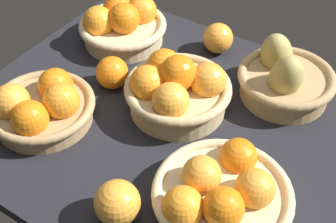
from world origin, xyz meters
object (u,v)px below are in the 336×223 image
Objects in this scene: basket_near_right at (221,194)px; basket_far_right_pears at (284,78)px; basket_near_left at (42,107)px; loose_orange_back_gap at (117,203)px; loose_orange_side_gap at (112,73)px; basket_center at (176,89)px; basket_far_left at (122,24)px; loose_orange_front_gap at (218,38)px.

basket_far_right_pears is at bearing 94.48° from basket_near_right.
basket_near_left is 2.75× the size of loose_orange_back_gap.
loose_orange_side_gap is at bearing 129.17° from loose_orange_back_gap.
loose_orange_side_gap is at bearing 156.06° from basket_near_right.
basket_center reaches higher than basket_near_right.
basket_far_right_pears reaches higher than basket_far_left.
basket_far_left reaches higher than basket_near_right.
basket_center is at bearing -29.84° from basket_far_left.
basket_far_left is at bearing -158.77° from loose_orange_front_gap.
loose_orange_back_gap is 1.09× the size of loose_orange_side_gap.
loose_orange_back_gap is (8.89, -53.68, 0.30)cm from loose_orange_front_gap.
basket_far_left is at bearing 96.49° from basket_near_left.
basket_center is at bearing 138.94° from basket_near_right.
loose_orange_back_gap is (-14.33, -11.67, 0.22)cm from basket_near_right.
basket_far_right_pears is 0.97× the size of basket_near_left.
loose_orange_front_gap and loose_orange_side_gap have the same top height.
basket_near_right is (46.59, -32.93, -0.77)cm from basket_far_left.
loose_orange_side_gap is at bearing 72.71° from basket_near_left.
basket_far_right_pears is 21.59cm from loose_orange_front_gap.
loose_orange_front_gap is (-20.47, 6.82, -0.81)cm from basket_far_right_pears.
basket_far_left is at bearing 119.49° from loose_orange_side_gap.
basket_far_right_pears is (43.83, 2.26, -0.03)cm from basket_far_left.
basket_far_right_pears reaches higher than basket_near_right.
basket_far_right_pears is 0.87× the size of basket_near_right.
basket_far_left is 2.97× the size of loose_orange_side_gap.
loose_orange_front_gap is (-2.36, 23.84, -1.53)cm from basket_center.
loose_orange_back_gap is 36.43cm from loose_orange_side_gap.
basket_near_left is at bearing -107.29° from loose_orange_side_gap.
basket_near_right is at bearing 1.07° from basket_near_left.
basket_near_right is 40.86cm from loose_orange_side_gap.
loose_orange_back_gap is at bearing -54.12° from basket_far_left.
basket_near_right reaches higher than loose_orange_front_gap.
basket_center is 1.07× the size of basket_far_right_pears.
basket_far_left is 18.81cm from loose_orange_side_gap.
loose_orange_back_gap is (32.26, -44.60, -0.54)cm from basket_far_left.
loose_orange_side_gap is (5.41, 17.38, -0.26)cm from basket_near_left.
loose_orange_front_gap is at bearing 21.23° from basket_far_left.
loose_orange_front_gap is at bearing 161.58° from basket_far_right_pears.
basket_far_left is 57.06cm from basket_near_right.
basket_far_right_pears reaches higher than loose_orange_side_gap.
loose_orange_back_gap reaches higher than loose_orange_side_gap.
basket_center is at bearing 40.91° from basket_near_left.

